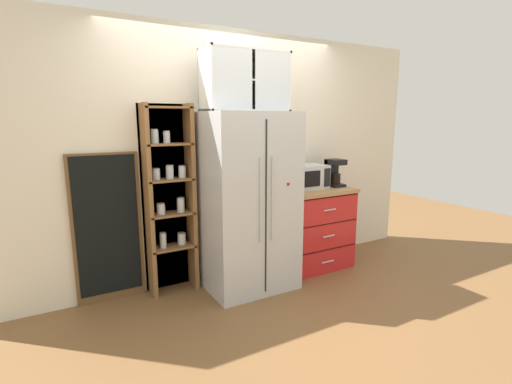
{
  "coord_description": "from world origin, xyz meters",
  "views": [
    {
      "loc": [
        -1.68,
        -3.16,
        1.66
      ],
      "look_at": [
        0.1,
        -0.01,
        0.95
      ],
      "focal_mm": 26.1,
      "sensor_mm": 36.0,
      "label": 1
    }
  ],
  "objects_px": {
    "chalkboard_menu": "(108,228)",
    "refrigerator": "(247,202)",
    "coffee_maker": "(334,173)",
    "mug_sage": "(285,187)",
    "bottle_green": "(313,179)",
    "microwave": "(306,177)"
  },
  "relations": [
    {
      "from": "refrigerator",
      "to": "chalkboard_menu",
      "type": "distance_m",
      "value": 1.31
    },
    {
      "from": "coffee_maker",
      "to": "bottle_green",
      "type": "relative_size",
      "value": 1.28
    },
    {
      "from": "microwave",
      "to": "chalkboard_menu",
      "type": "bearing_deg",
      "value": 174.24
    },
    {
      "from": "mug_sage",
      "to": "chalkboard_menu",
      "type": "height_order",
      "value": "chalkboard_menu"
    },
    {
      "from": "coffee_maker",
      "to": "bottle_green",
      "type": "distance_m",
      "value": 0.3
    },
    {
      "from": "chalkboard_menu",
      "to": "mug_sage",
      "type": "bearing_deg",
      "value": -7.32
    },
    {
      "from": "coffee_maker",
      "to": "microwave",
      "type": "bearing_deg",
      "value": 173.43
    },
    {
      "from": "coffee_maker",
      "to": "refrigerator",
      "type": "bearing_deg",
      "value": -175.96
    },
    {
      "from": "coffee_maker",
      "to": "mug_sage",
      "type": "distance_m",
      "value": 0.66
    },
    {
      "from": "mug_sage",
      "to": "chalkboard_menu",
      "type": "relative_size",
      "value": 0.09
    },
    {
      "from": "refrigerator",
      "to": "coffee_maker",
      "type": "bearing_deg",
      "value": 4.04
    },
    {
      "from": "refrigerator",
      "to": "chalkboard_menu",
      "type": "relative_size",
      "value": 1.26
    },
    {
      "from": "microwave",
      "to": "bottle_green",
      "type": "xyz_separation_m",
      "value": [
        0.07,
        -0.04,
        -0.03
      ]
    },
    {
      "from": "coffee_maker",
      "to": "chalkboard_menu",
      "type": "relative_size",
      "value": 0.23
    },
    {
      "from": "mug_sage",
      "to": "chalkboard_menu",
      "type": "distance_m",
      "value": 1.81
    },
    {
      "from": "refrigerator",
      "to": "microwave",
      "type": "xyz_separation_m",
      "value": [
        0.81,
        0.12,
        0.17
      ]
    },
    {
      "from": "bottle_green",
      "to": "microwave",
      "type": "bearing_deg",
      "value": 151.57
    },
    {
      "from": "chalkboard_menu",
      "to": "refrigerator",
      "type": "bearing_deg",
      "value": -14.82
    },
    {
      "from": "refrigerator",
      "to": "coffee_maker",
      "type": "xyz_separation_m",
      "value": [
        1.17,
        0.08,
        0.2
      ]
    },
    {
      "from": "bottle_green",
      "to": "chalkboard_menu",
      "type": "relative_size",
      "value": 0.18
    },
    {
      "from": "bottle_green",
      "to": "chalkboard_menu",
      "type": "bearing_deg",
      "value": 173.43
    },
    {
      "from": "microwave",
      "to": "mug_sage",
      "type": "distance_m",
      "value": 0.3
    }
  ]
}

